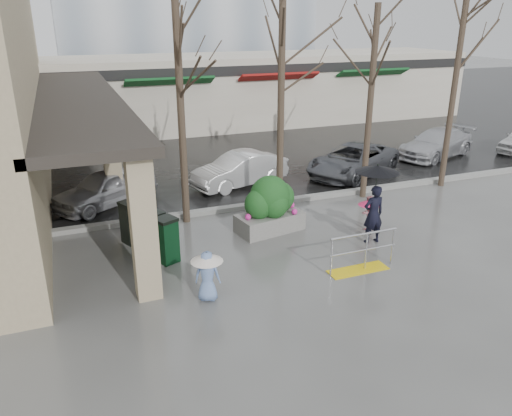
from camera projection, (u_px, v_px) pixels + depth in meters
ground at (292, 259)px, 13.38m from camera, size 120.00×120.00×0.00m
street_asphalt at (149, 116)px, 32.53m from camera, size 120.00×36.00×0.01m
curb at (242, 207)px, 16.83m from camera, size 120.00×0.30×0.15m
canopy_slab at (73, 92)px, 17.42m from camera, size 2.80×18.00×0.25m
pillar_front at (143, 226)px, 11.00m from camera, size 0.55×0.55×3.50m
pillar_back at (111, 155)px, 16.66m from camera, size 0.55×0.55×3.50m
storefront_row at (193, 92)px, 28.97m from camera, size 34.00×6.74×4.00m
handrail at (361, 257)px, 12.66m from camera, size 1.90×0.50×1.03m
tree_west at (178, 54)px, 14.01m from camera, size 3.20×3.20×6.80m
tree_midwest at (282, 46)px, 15.04m from camera, size 3.20×3.20×7.00m
tree_mideast at (374, 56)px, 16.29m from camera, size 3.20×3.20×6.50m
tree_east at (461, 38)px, 17.28m from camera, size 3.20×3.20×7.20m
woman at (375, 197)px, 13.89m from camera, size 1.22×1.22×2.33m
child_pink at (368, 210)px, 15.05m from camera, size 0.64×0.64×1.06m
child_blue at (207, 271)px, 11.19m from camera, size 0.74×0.74×1.20m
planter at (270, 205)px, 14.86m from camera, size 2.13×1.34×1.73m
news_boxes at (148, 231)px, 13.58m from camera, size 1.36×2.23×1.24m
car_a at (105, 188)px, 16.96m from camera, size 3.93×3.22×1.26m
car_b at (240, 170)px, 18.98m from camera, size 4.05×2.39×1.26m
car_c at (353, 160)px, 20.29m from camera, size 4.99×3.91×1.26m
car_d at (436, 143)px, 22.94m from camera, size 4.68×3.11×1.26m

